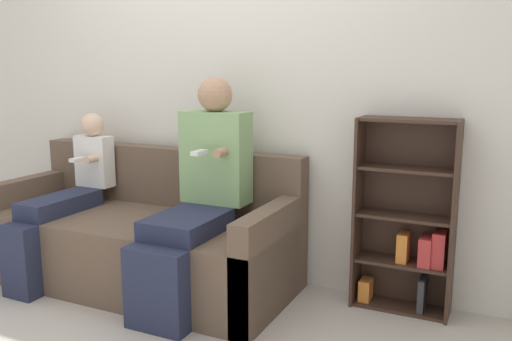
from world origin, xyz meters
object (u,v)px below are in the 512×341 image
Objects in this scene: couch at (141,240)px; child_seated at (63,198)px; bookshelf at (407,224)px; adult_seated at (199,189)px.

child_seated is (-0.51, -0.15, 0.26)m from couch.
bookshelf reaches higher than couch.
couch is 1.82× the size of bookshelf.
couch is 0.64m from adult_seated.
child_seated is at bearing -175.91° from adult_seated.
child_seated is at bearing -167.15° from bookshelf.
bookshelf is at bearing 20.12° from adult_seated.
adult_seated is at bearing 4.09° from child_seated.
adult_seated reaches higher than couch.
couch is 1.87× the size of child_seated.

